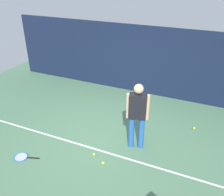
# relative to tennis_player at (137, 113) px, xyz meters

# --- Properties ---
(ground_plane) EXTENTS (12.00, 12.00, 0.00)m
(ground_plane) POSITION_rel_tennis_player_xyz_m (-0.82, -0.02, -0.97)
(ground_plane) COLOR #4C7556
(back_fence) EXTENTS (10.00, 0.10, 2.33)m
(back_fence) POSITION_rel_tennis_player_xyz_m (-0.82, 2.98, 0.20)
(back_fence) COLOR #141E38
(back_fence) RESTS_ON ground
(court_line) EXTENTS (9.00, 0.05, 0.00)m
(court_line) POSITION_rel_tennis_player_xyz_m (-0.82, -0.51, -0.96)
(court_line) COLOR white
(court_line) RESTS_ON ground
(tennis_player) EXTENTS (0.52, 0.32, 1.70)m
(tennis_player) POSITION_rel_tennis_player_xyz_m (0.00, 0.00, 0.00)
(tennis_player) COLOR #2659A5
(tennis_player) RESTS_ON ground
(tennis_racket) EXTENTS (0.64, 0.41, 0.03)m
(tennis_racket) POSITION_rel_tennis_player_xyz_m (-2.29, -1.48, -0.95)
(tennis_racket) COLOR black
(tennis_racket) RESTS_ON ground
(tennis_ball_near_player) EXTENTS (0.07, 0.07, 0.07)m
(tennis_ball_near_player) POSITION_rel_tennis_player_xyz_m (-0.78, -0.73, -0.93)
(tennis_ball_near_player) COLOR #CCE033
(tennis_ball_near_player) RESTS_ON ground
(tennis_ball_mid_court) EXTENTS (0.07, 0.07, 0.07)m
(tennis_ball_mid_court) POSITION_rel_tennis_player_xyz_m (-0.46, -0.90, -0.93)
(tennis_ball_mid_court) COLOR #CCE033
(tennis_ball_mid_court) RESTS_ON ground
(tennis_ball_far_left) EXTENTS (0.07, 0.07, 0.07)m
(tennis_ball_far_left) POSITION_rel_tennis_player_xyz_m (1.22, 1.35, -0.93)
(tennis_ball_far_left) COLOR #CCE033
(tennis_ball_far_left) RESTS_ON ground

